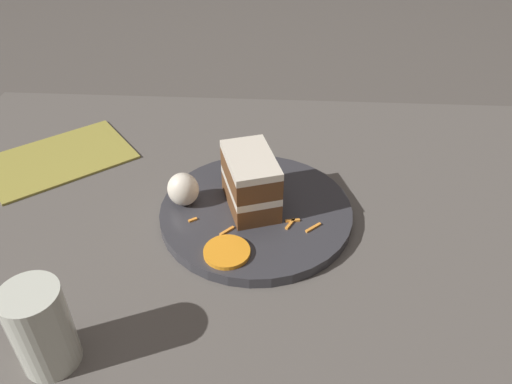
{
  "coord_description": "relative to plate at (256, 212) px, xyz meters",
  "views": [
    {
      "loc": [
        0.01,
        -0.54,
        0.51
      ],
      "look_at": [
        -0.02,
        0.04,
        0.07
      ],
      "focal_mm": 35.0,
      "sensor_mm": 36.0,
      "label": 1
    }
  ],
  "objects": [
    {
      "name": "plate",
      "position": [
        0.0,
        0.0,
        0.0
      ],
      "size": [
        0.29,
        0.29,
        0.02
      ],
      "primitive_type": "cylinder",
      "color": "#333338",
      "rests_on": "dining_table"
    },
    {
      "name": "orange_garnish",
      "position": [
        -0.03,
        -0.1,
        0.01
      ],
      "size": [
        0.06,
        0.06,
        0.01
      ],
      "primitive_type": "cylinder",
      "color": "orange",
      "rests_on": "plate"
    },
    {
      "name": "dining_table",
      "position": [
        0.02,
        -0.04,
        -0.02
      ],
      "size": [
        1.19,
        0.86,
        0.02
      ],
      "primitive_type": "cube",
      "color": "#56514C",
      "rests_on": "ground"
    },
    {
      "name": "drinking_glass",
      "position": [
        -0.21,
        -0.26,
        0.04
      ],
      "size": [
        0.06,
        0.06,
        0.11
      ],
      "color": "beige",
      "rests_on": "dining_table"
    },
    {
      "name": "cream_dollop",
      "position": [
        -0.11,
        0.01,
        0.03
      ],
      "size": [
        0.05,
        0.04,
        0.05
      ],
      "primitive_type": "ellipsoid",
      "color": "silver",
      "rests_on": "plate"
    },
    {
      "name": "carrot_shreds_scatter",
      "position": [
        0.02,
        -0.04,
        0.01
      ],
      "size": [
        0.19,
        0.04,
        0.0
      ],
      "color": "orange",
      "rests_on": "plate"
    },
    {
      "name": "menu_card",
      "position": [
        -0.36,
        0.14,
        -0.01
      ],
      "size": [
        0.28,
        0.27,
        0.0
      ],
      "primitive_type": "cube",
      "rotation": [
        0.0,
        0.0,
        2.26
      ],
      "color": "#9E933D",
      "rests_on": "dining_table"
    },
    {
      "name": "cake_slice",
      "position": [
        -0.01,
        0.01,
        0.05
      ],
      "size": [
        0.1,
        0.12,
        0.09
      ],
      "rotation": [
        0.0,
        0.0,
        3.46
      ],
      "color": "brown",
      "rests_on": "plate"
    },
    {
      "name": "ground_plane",
      "position": [
        0.02,
        -0.04,
        -0.03
      ],
      "size": [
        6.0,
        6.0,
        0.0
      ],
      "primitive_type": "plane",
      "color": "#4C4742",
      "rests_on": "ground"
    }
  ]
}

